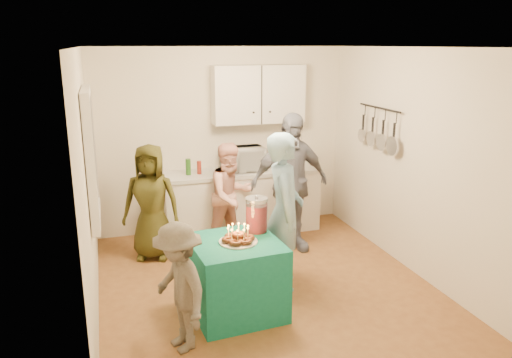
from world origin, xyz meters
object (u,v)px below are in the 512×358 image
object	(u,v)px
microwave	(243,159)
woman_back_right	(290,183)
punch_jar	(257,216)
man_birthday	(284,211)
counter	(241,203)
child_near_left	(179,287)
party_table	(236,277)
woman_back_center	(231,196)
woman_back_left	(151,202)

from	to	relation	value
microwave	woman_back_right	world-z (taller)	woman_back_right
punch_jar	man_birthday	world-z (taller)	man_birthday
counter	child_near_left	world-z (taller)	child_near_left
man_birthday	party_table	bearing A→B (deg)	138.25
punch_jar	man_birthday	size ratio (longest dim) A/B	0.20
woman_back_center	party_table	bearing A→B (deg)	-123.57
counter	woman_back_center	bearing A→B (deg)	-119.51
man_birthday	woman_back_right	size ratio (longest dim) A/B	0.96
man_birthday	woman_back_right	xyz separation A→B (m)	(0.42, 0.93, 0.04)
microwave	man_birthday	xyz separation A→B (m)	(-0.03, -1.74, -0.20)
party_table	woman_back_left	world-z (taller)	woman_back_left
microwave	party_table	bearing A→B (deg)	-111.34
microwave	woman_back_right	size ratio (longest dim) A/B	0.32
counter	microwave	distance (m)	0.64
woman_back_right	party_table	bearing A→B (deg)	-133.60
woman_back_center	child_near_left	xyz separation A→B (m)	(-1.02, -2.13, -0.11)
man_birthday	child_near_left	size ratio (longest dim) A/B	1.48
punch_jar	woman_back_left	distance (m)	1.71
woman_back_left	counter	bearing A→B (deg)	41.79
microwave	man_birthday	distance (m)	1.76
party_table	woman_back_left	size ratio (longest dim) A/B	0.58
man_birthday	woman_back_left	world-z (taller)	man_birthday
punch_jar	woman_back_right	xyz separation A→B (m)	(0.80, 1.13, -0.02)
child_near_left	counter	bearing A→B (deg)	136.89
counter	punch_jar	bearing A→B (deg)	-101.01
microwave	woman_back_center	bearing A→B (deg)	-125.65
woman_back_center	woman_back_right	size ratio (longest dim) A/B	0.78
man_birthday	microwave	bearing A→B (deg)	15.35
party_table	punch_jar	xyz separation A→B (m)	(0.28, 0.21, 0.55)
microwave	man_birthday	bearing A→B (deg)	-94.51
woman_back_right	counter	bearing A→B (deg)	112.35
microwave	woman_back_left	world-z (taller)	woman_back_left
party_table	child_near_left	size ratio (longest dim) A/B	0.72
punch_jar	child_near_left	world-z (taller)	child_near_left
woman_back_left	child_near_left	size ratio (longest dim) A/B	1.24
man_birthday	punch_jar	bearing A→B (deg)	134.52
woman_back_left	woman_back_center	bearing A→B (deg)	22.61
woman_back_left	woman_back_right	bearing A→B (deg)	10.38
woman_back_center	microwave	bearing A→B (deg)	37.47
party_table	woman_back_right	size ratio (longest dim) A/B	0.47
woman_back_left	child_near_left	xyz separation A→B (m)	(0.02, -2.08, -0.14)
man_birthday	woman_back_right	bearing A→B (deg)	-7.89
woman_back_left	woman_back_center	distance (m)	1.04
counter	child_near_left	bearing A→B (deg)	-116.30
microwave	punch_jar	world-z (taller)	microwave
microwave	woman_back_center	world-z (taller)	woman_back_center
punch_jar	woman_back_left	world-z (taller)	woman_back_left
counter	party_table	distance (m)	2.26
counter	microwave	xyz separation A→B (m)	(0.03, 0.00, 0.64)
punch_jar	woman_back_right	distance (m)	1.38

